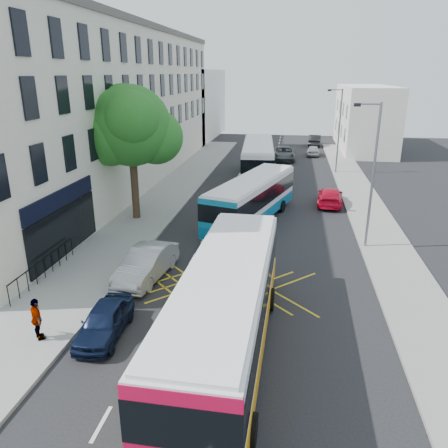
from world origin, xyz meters
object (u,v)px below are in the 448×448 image
at_px(bus_mid, 252,199).
at_px(pedestrian_far, 37,319).
at_px(lamp_near, 372,169).
at_px(street_tree, 130,127).
at_px(bus_near, 226,309).
at_px(bus_far, 258,159).
at_px(parked_car_silver, 146,264).
at_px(lamp_far, 338,127).
at_px(distant_car_dark, 315,140).
at_px(distant_car_silver, 313,150).
at_px(red_hatchback, 330,196).
at_px(parked_car_blue, 105,321).
at_px(distant_car_grey, 284,153).
at_px(motorbike, 214,376).

height_order(bus_mid, pedestrian_far, bus_mid).
bearing_deg(lamp_near, street_tree, 168.60).
height_order(lamp_near, bus_near, lamp_near).
bearing_deg(pedestrian_far, bus_far, -56.76).
bearing_deg(street_tree, lamp_near, -11.40).
xyz_separation_m(bus_near, parked_car_silver, (-4.74, 5.40, -1.02)).
distance_m(lamp_far, distant_car_dark, 18.02).
relative_size(bus_near, distant_car_silver, 3.27).
height_order(red_hatchback, distant_car_silver, red_hatchback).
bearing_deg(parked_car_blue, distant_car_silver, 74.26).
bearing_deg(lamp_near, parked_car_blue, -136.08).
bearing_deg(distant_car_grey, lamp_far, -52.56).
bearing_deg(distant_car_grey, bus_near, -93.37).
bearing_deg(bus_mid, distant_car_dark, 97.35).
height_order(street_tree, lamp_near, street_tree).
distance_m(lamp_far, pedestrian_far, 34.41).
bearing_deg(pedestrian_far, bus_near, -131.50).
bearing_deg(street_tree, parked_car_silver, -67.30).
xyz_separation_m(parked_car_silver, distant_car_grey, (5.84, 32.12, -0.02)).
distance_m(bus_near, motorbike, 2.65).
bearing_deg(pedestrian_far, distant_car_silver, -60.83).
height_order(parked_car_blue, red_hatchback, red_hatchback).
relative_size(parked_car_blue, distant_car_grey, 0.69).
height_order(motorbike, distant_car_dark, motorbike).
bearing_deg(parked_car_silver, street_tree, 120.06).
bearing_deg(distant_car_dark, bus_far, 77.03).
bearing_deg(red_hatchback, motorbike, 82.12).
distance_m(bus_near, bus_far, 28.06).
bearing_deg(bus_mid, distant_car_silver, 95.66).
bearing_deg(motorbike, bus_mid, 99.76).
xyz_separation_m(motorbike, parked_car_silver, (-4.77, 7.90, -0.15)).
bearing_deg(pedestrian_far, street_tree, -39.81).
height_order(parked_car_blue, parked_car_silver, parked_car_silver).
relative_size(lamp_near, bus_mid, 0.74).
xyz_separation_m(bus_mid, distant_car_dark, (5.55, 33.75, -0.82)).
xyz_separation_m(lamp_far, parked_car_blue, (-11.10, -30.69, -3.99)).
relative_size(lamp_far, distant_car_silver, 2.17).
bearing_deg(bus_far, distant_car_silver, 61.82).
height_order(motorbike, pedestrian_far, motorbike).
bearing_deg(lamp_far, distant_car_grey, 129.13).
relative_size(motorbike, parked_car_blue, 0.60).
relative_size(bus_near, distant_car_dark, 2.64).
height_order(distant_car_grey, pedestrian_far, pedestrian_far).
bearing_deg(bus_far, motorbike, -91.89).
bearing_deg(bus_near, parked_car_blue, 176.45).
relative_size(parked_car_silver, red_hatchback, 1.03).
distance_m(parked_car_silver, red_hatchback, 17.38).
xyz_separation_m(bus_mid, red_hatchback, (5.56, 4.87, -0.92)).
xyz_separation_m(street_tree, distant_car_grey, (9.45, 23.49, -5.55)).
bearing_deg(distant_car_grey, parked_car_blue, -100.63).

